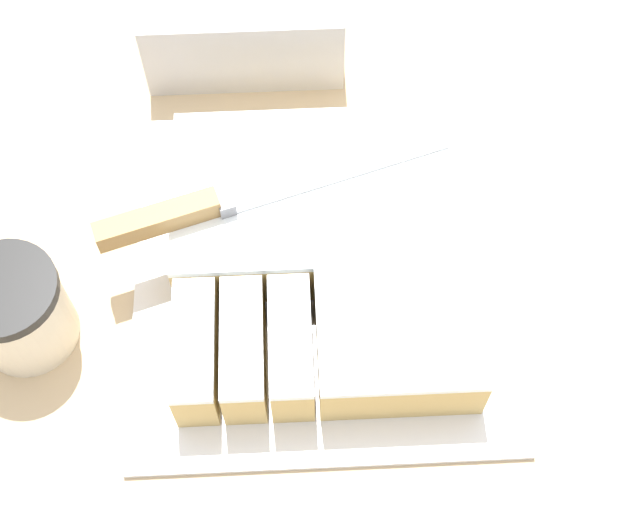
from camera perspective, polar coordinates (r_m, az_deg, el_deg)
The scene contains 6 objects.
countertop at distance 1.30m, azimuth 1.20°, elevation -12.57°, with size 1.40×1.10×0.91m.
cake_board at distance 0.90m, azimuth -0.00°, elevation -1.11°, with size 0.37×0.40×0.01m.
cake at distance 0.87m, azimuth 0.16°, elevation 0.17°, with size 0.29×0.31×0.07m.
knife at distance 0.85m, azimuth -7.45°, elevation 3.14°, with size 0.35×0.13×0.02m.
coffee_cup at distance 0.87m, azimuth -18.85°, elevation -3.42°, with size 0.10×0.10×0.10m.
storage_box at distance 1.06m, azimuth -4.91°, elevation 15.74°, with size 0.22×0.18×0.10m.
Camera 1 is at (-0.04, -0.37, 1.70)m, focal length 50.00 mm.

